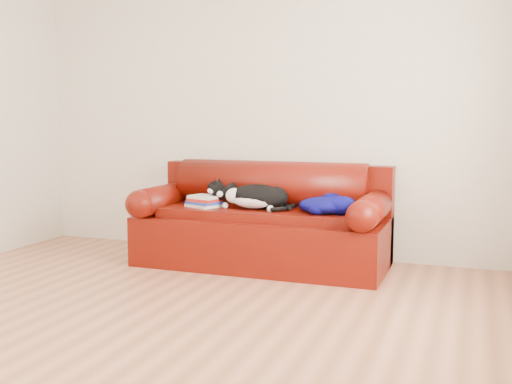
% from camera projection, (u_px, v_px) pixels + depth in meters
% --- Properties ---
extents(ground, '(4.50, 4.50, 0.00)m').
position_uv_depth(ground, '(152.00, 315.00, 3.82)').
color(ground, '#945C3B').
rests_on(ground, ground).
extents(room_shell, '(4.52, 4.02, 2.61)m').
position_uv_depth(room_shell, '(165.00, 48.00, 3.60)').
color(room_shell, beige).
rests_on(room_shell, ground).
extents(sofa_base, '(2.10, 0.90, 0.50)m').
position_uv_depth(sofa_base, '(262.00, 238.00, 5.11)').
color(sofa_base, '#441002').
rests_on(sofa_base, ground).
extents(sofa_back, '(2.10, 1.01, 0.88)m').
position_uv_depth(sofa_back, '(271.00, 199.00, 5.30)').
color(sofa_back, '#441002').
rests_on(sofa_back, ground).
extents(book_stack, '(0.33, 0.30, 0.10)m').
position_uv_depth(book_stack, '(204.00, 201.00, 5.11)').
color(book_stack, beige).
rests_on(book_stack, sofa_base).
extents(cat, '(0.73, 0.31, 0.26)m').
position_uv_depth(cat, '(256.00, 197.00, 4.98)').
color(cat, black).
rests_on(cat, sofa_base).
extents(blanket, '(0.51, 0.41, 0.15)m').
position_uv_depth(blanket, '(326.00, 204.00, 4.79)').
color(blanket, '#080240').
rests_on(blanket, sofa_base).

